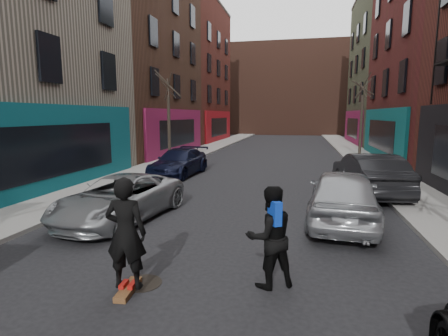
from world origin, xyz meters
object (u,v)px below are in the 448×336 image
at_px(pedestrian, 270,236).
at_px(manhole, 143,283).
at_px(parked_left_far, 120,198).
at_px(parked_right_far, 343,196).
at_px(skateboard, 128,289).
at_px(parked_right_end, 369,174).
at_px(skateboarder, 126,233).
at_px(parked_left_end, 179,162).
at_px(tree_left_far, 169,110).
at_px(tree_right_far, 362,109).

xyz_separation_m(pedestrian, manhole, (-2.29, -0.43, -0.93)).
relative_size(parked_left_far, parked_right_far, 1.00).
bearing_deg(skateboard, manhole, 66.35).
distance_m(parked_right_far, pedestrian, 4.57).
relative_size(parked_right_end, skateboard, 6.15).
relative_size(skateboarder, pedestrian, 1.06).
bearing_deg(parked_right_far, parked_left_end, -36.97).
bearing_deg(parked_right_far, parked_right_end, -104.20).
bearing_deg(pedestrian, parked_left_far, -63.59).
distance_m(tree_left_far, skateboarder, 16.70).
distance_m(tree_left_far, parked_right_end, 12.94).
bearing_deg(parked_left_end, pedestrian, -58.78).
distance_m(parked_left_far, pedestrian, 5.65).
bearing_deg(tree_right_far, parked_right_far, -100.20).
xyz_separation_m(parked_left_far, pedestrian, (4.68, -3.16, 0.28)).
xyz_separation_m(parked_right_far, pedestrian, (-1.72, -4.23, 0.14)).
bearing_deg(parked_right_end, skateboarder, 50.58).
relative_size(tree_left_far, parked_left_end, 1.39).
distance_m(tree_left_far, pedestrian, 16.95).
xyz_separation_m(parked_left_far, manhole, (2.39, -3.58, -0.65)).
distance_m(parked_right_far, skateboard, 6.53).
height_order(tree_left_far, skateboard, tree_left_far).
height_order(tree_right_far, parked_right_far, tree_right_far).
xyz_separation_m(tree_left_far, parked_left_end, (2.10, -4.12, -2.70)).
bearing_deg(tree_left_far, parked_left_far, -75.68).
xyz_separation_m(tree_right_far, pedestrian, (-4.72, -20.91, -2.59)).
bearing_deg(pedestrian, tree_right_far, -132.33).
height_order(tree_left_far, pedestrian, tree_left_far).
xyz_separation_m(parked_right_end, skateboarder, (-5.52, -9.03, 0.27)).
distance_m(parked_left_far, skateboarder, 4.56).
distance_m(skateboarder, manhole, 1.14).
height_order(parked_left_far, skateboarder, skateboarder).
distance_m(pedestrian, manhole, 2.51).
distance_m(parked_left_far, parked_right_far, 6.49).
distance_m(parked_right_end, pedestrian, 8.83).
bearing_deg(tree_right_far, parked_left_far, -117.90).
bearing_deg(parked_left_end, manhole, -69.77).
bearing_deg(parked_right_far, pedestrian, 72.87).
xyz_separation_m(parked_right_end, pedestrian, (-3.12, -8.26, 0.13)).
xyz_separation_m(parked_right_far, skateboarder, (-4.12, -5.01, 0.28)).
bearing_deg(manhole, tree_right_far, 71.81).
distance_m(tree_right_far, skateboarder, 22.95).
relative_size(tree_left_far, pedestrian, 3.50).
bearing_deg(parked_right_end, parked_left_end, -24.21).
height_order(tree_right_far, parked_right_end, tree_right_far).
bearing_deg(pedestrian, skateboarder, -11.78).
distance_m(parked_left_end, skateboarder, 12.00).
xyz_separation_m(tree_left_far, tree_right_far, (12.40, 6.00, 0.15)).
xyz_separation_m(tree_left_far, parked_right_end, (10.80, -6.65, -2.57)).
xyz_separation_m(parked_left_far, parked_right_end, (7.80, 5.11, 0.16)).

